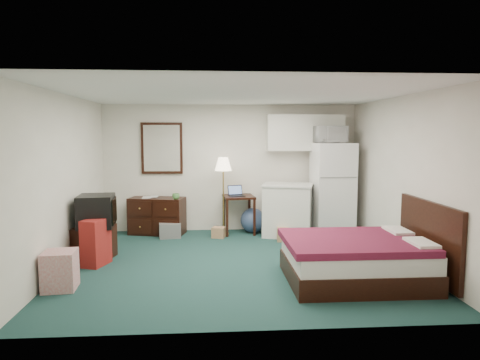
{
  "coord_description": "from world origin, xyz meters",
  "views": [
    {
      "loc": [
        -0.4,
        -6.25,
        1.93
      ],
      "look_at": [
        0.04,
        0.18,
        1.23
      ],
      "focal_mm": 32.0,
      "sensor_mm": 36.0,
      "label": 1
    }
  ],
  "objects": [
    {
      "name": "floor",
      "position": [
        0.0,
        0.0,
        0.0
      ],
      "size": [
        5.0,
        4.5,
        0.01
      ],
      "primitive_type": "cube",
      "color": "#1D4645",
      "rests_on": "ground"
    },
    {
      "name": "ceiling",
      "position": [
        0.0,
        0.0,
        2.5
      ],
      "size": [
        5.0,
        4.5,
        0.01
      ],
      "primitive_type": "cube",
      "color": "white",
      "rests_on": "walls"
    },
    {
      "name": "walls",
      "position": [
        0.0,
        0.0,
        1.25
      ],
      "size": [
        5.01,
        4.51,
        2.5
      ],
      "color": "white",
      "rests_on": "floor"
    },
    {
      "name": "mirror",
      "position": [
        -1.35,
        2.22,
        1.65
      ],
      "size": [
        0.8,
        0.06,
        1.0
      ],
      "primitive_type": null,
      "color": "white",
      "rests_on": "walls"
    },
    {
      "name": "upper_cabinets",
      "position": [
        1.45,
        2.08,
        1.95
      ],
      "size": [
        1.5,
        0.35,
        0.7
      ],
      "primitive_type": null,
      "color": "silver",
      "rests_on": "walls"
    },
    {
      "name": "headboard",
      "position": [
        2.46,
        -0.92,
        0.55
      ],
      "size": [
        0.06,
        1.56,
        1.0
      ],
      "primitive_type": null,
      "color": "black",
      "rests_on": "walls"
    },
    {
      "name": "dresser",
      "position": [
        -1.44,
        1.98,
        0.35
      ],
      "size": [
        1.12,
        0.7,
        0.71
      ],
      "primitive_type": null,
      "rotation": [
        0.0,
        0.0,
        -0.24
      ],
      "color": "black",
      "rests_on": "floor"
    },
    {
      "name": "floor_lamp",
      "position": [
        -0.16,
        1.86,
        0.74
      ],
      "size": [
        0.34,
        0.34,
        1.48
      ],
      "primitive_type": null,
      "rotation": [
        0.0,
        0.0,
        0.07
      ],
      "color": "tan",
      "rests_on": "floor"
    },
    {
      "name": "desk",
      "position": [
        0.14,
        1.93,
        0.37
      ],
      "size": [
        0.63,
        0.63,
        0.74
      ],
      "primitive_type": null,
      "rotation": [
        0.0,
        0.0,
        0.09
      ],
      "color": "black",
      "rests_on": "floor"
    },
    {
      "name": "exercise_ball",
      "position": [
        0.42,
        1.96,
        0.24
      ],
      "size": [
        0.59,
        0.59,
        0.48
      ],
      "primitive_type": "sphere",
      "rotation": [
        0.0,
        0.0,
        -0.26
      ],
      "color": "navy",
      "rests_on": "floor"
    },
    {
      "name": "kitchen_counter",
      "position": [
        1.05,
        1.65,
        0.48
      ],
      "size": [
        1.03,
        0.89,
        0.96
      ],
      "primitive_type": null,
      "rotation": [
        0.0,
        0.0,
        -0.29
      ],
      "color": "silver",
      "rests_on": "floor"
    },
    {
      "name": "fridge",
      "position": [
        1.92,
        1.73,
        0.88
      ],
      "size": [
        0.74,
        0.74,
        1.76
      ],
      "primitive_type": null,
      "rotation": [
        0.0,
        0.0,
        0.03
      ],
      "color": "white",
      "rests_on": "floor"
    },
    {
      "name": "bed",
      "position": [
        1.48,
        -0.92,
        0.28
      ],
      "size": [
        1.77,
        1.38,
        0.57
      ],
      "primitive_type": null,
      "rotation": [
        0.0,
        0.0,
        -0.0
      ],
      "color": "#450A1B",
      "rests_on": "floor"
    },
    {
      "name": "tv_stand",
      "position": [
        -2.21,
        0.35,
        0.26
      ],
      "size": [
        0.61,
        0.65,
        0.51
      ],
      "primitive_type": null,
      "rotation": [
        0.0,
        0.0,
        -0.2
      ],
      "color": "black",
      "rests_on": "floor"
    },
    {
      "name": "suitcase",
      "position": [
        -2.09,
        0.03,
        0.34
      ],
      "size": [
        0.39,
        0.49,
        0.69
      ],
      "primitive_type": null,
      "rotation": [
        0.0,
        0.0,
        -0.33
      ],
      "color": "maroon",
      "rests_on": "floor"
    },
    {
      "name": "retail_box",
      "position": [
        -2.28,
        -0.95,
        0.24
      ],
      "size": [
        0.42,
        0.42,
        0.48
      ],
      "primitive_type": null,
      "rotation": [
        0.0,
        0.0,
        0.09
      ],
      "color": "silver",
      "rests_on": "floor"
    },
    {
      "name": "file_bin",
      "position": [
        -1.17,
        1.66,
        0.14
      ],
      "size": [
        0.43,
        0.34,
        0.27
      ],
      "primitive_type": null,
      "rotation": [
        0.0,
        0.0,
        0.14
      ],
      "color": "slate",
      "rests_on": "floor"
    },
    {
      "name": "cardboard_box_a",
      "position": [
        -0.26,
        1.58,
        0.1
      ],
      "size": [
        0.28,
        0.25,
        0.2
      ],
      "primitive_type": null,
      "rotation": [
        0.0,
        0.0,
        -0.27
      ],
      "color": "#A16842",
      "rests_on": "floor"
    },
    {
      "name": "cardboard_box_b",
      "position": [
        0.89,
        1.26,
        0.12
      ],
      "size": [
        0.23,
        0.26,
        0.24
      ],
      "primitive_type": null,
      "rotation": [
        0.0,
        0.0,
        -0.11
      ],
      "color": "#A16842",
      "rests_on": "floor"
    },
    {
      "name": "laptop",
      "position": [
        0.1,
        1.87,
        0.84
      ],
      "size": [
        0.34,
        0.3,
        0.2
      ],
      "primitive_type": null,
      "rotation": [
        0.0,
        0.0,
        0.26
      ],
      "color": "black",
      "rests_on": "desk"
    },
    {
      "name": "crt_tv",
      "position": [
        -2.15,
        0.33,
        0.76
      ],
      "size": [
        0.58,
        0.62,
        0.49
      ],
      "primitive_type": null,
      "rotation": [
        0.0,
        0.0,
        0.09
      ],
      "color": "black",
      "rests_on": "tv_stand"
    },
    {
      "name": "microwave",
      "position": [
        1.87,
        1.76,
        1.95
      ],
      "size": [
        0.6,
        0.37,
        0.39
      ],
      "primitive_type": "imported",
      "rotation": [
        0.0,
        0.0,
        0.09
      ],
      "color": "white",
      "rests_on": "fridge"
    },
    {
      "name": "book_a",
      "position": [
        -1.71,
        1.95,
        0.82
      ],
      "size": [
        0.17,
        0.02,
        0.23
      ],
      "primitive_type": "imported",
      "rotation": [
        0.0,
        0.0,
        0.03
      ],
      "color": "#A16842",
      "rests_on": "dresser"
    },
    {
      "name": "book_b",
      "position": [
        -1.57,
        2.04,
        0.81
      ],
      "size": [
        0.15,
        0.03,
        0.2
      ],
      "primitive_type": "imported",
      "rotation": [
        0.0,
        0.0,
        -0.05
      ],
      "color": "#A16842",
      "rests_on": "dresser"
    },
    {
      "name": "mug",
      "position": [
        -1.06,
        1.74,
        0.78
      ],
      "size": [
        0.18,
        0.17,
        0.14
      ],
      "primitive_type": "imported",
      "rotation": [
        0.0,
        0.0,
        -0.54
      ],
      "color": "#549147",
      "rests_on": "dresser"
    }
  ]
}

